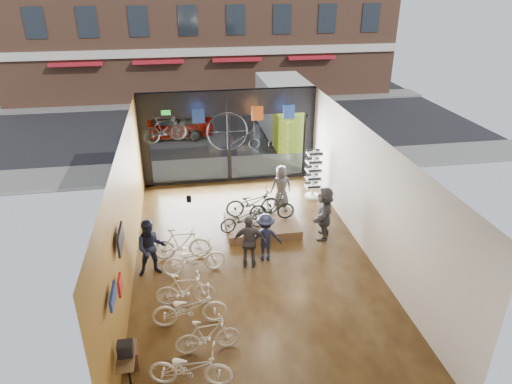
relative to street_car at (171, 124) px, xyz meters
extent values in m
cube|color=black|center=(2.40, -12.00, -0.77)|extent=(7.00, 12.00, 0.04)
cube|color=black|center=(2.40, -12.00, 3.07)|extent=(7.00, 12.00, 0.04)
cube|color=olive|center=(-1.12, -12.00, 1.15)|extent=(0.04, 12.00, 3.80)
cube|color=beige|center=(5.92, -12.00, 1.15)|extent=(0.04, 12.00, 3.80)
cube|color=beige|center=(2.40, -18.02, 1.15)|extent=(7.00, 0.04, 3.80)
cube|color=#198C26|center=(0.00, -6.12, 2.30)|extent=(0.35, 0.06, 0.18)
cube|color=black|center=(2.40, 3.00, -0.76)|extent=(30.00, 18.00, 0.02)
cube|color=slate|center=(2.40, -4.80, -0.69)|extent=(30.00, 2.40, 0.12)
cube|color=slate|center=(2.40, 7.00, -0.69)|extent=(30.00, 2.00, 0.12)
imported|color=gray|center=(0.00, 0.00, 0.00)|extent=(4.40, 1.77, 1.50)
imported|color=beige|center=(0.38, -16.37, -0.29)|extent=(1.86, 0.96, 0.93)
imported|color=beige|center=(0.80, -15.48, -0.30)|extent=(1.53, 0.54, 0.90)
imported|color=beige|center=(0.43, -14.51, -0.27)|extent=(1.84, 0.67, 0.96)
imported|color=beige|center=(0.35, -13.75, -0.28)|extent=(1.59, 0.53, 0.94)
imported|color=beige|center=(0.64, -12.37, -0.27)|extent=(1.88, 0.83, 0.96)
imported|color=beige|center=(0.31, -11.58, -0.23)|extent=(1.76, 0.57, 1.04)
cube|color=#4D2E1D|center=(2.99, -10.25, -0.60)|extent=(2.40, 1.80, 0.30)
imported|color=black|center=(2.30, -10.69, -0.04)|extent=(1.65, 0.87, 0.82)
imported|color=black|center=(3.35, -10.18, 0.01)|extent=(1.55, 0.47, 0.92)
imported|color=black|center=(2.76, -9.74, 0.03)|extent=(1.86, 0.68, 0.97)
imported|color=#161C33|center=(-0.53, -12.22, 0.12)|extent=(0.91, 0.75, 1.74)
imported|color=#3F3F44|center=(2.26, -12.32, 0.09)|extent=(1.04, 0.59, 1.68)
imported|color=#161C33|center=(2.78, -12.03, 0.02)|extent=(1.00, 0.59, 1.53)
imported|color=#3F3F44|center=(4.00, -8.67, 0.05)|extent=(0.83, 0.59, 1.60)
imported|color=#3F3F44|center=(4.89, -11.07, 0.14)|extent=(1.16, 1.73, 1.79)
imported|color=black|center=(-0.04, -7.80, 2.18)|extent=(1.64, 0.89, 0.95)
cube|color=#1E3F99|center=(1.20, -6.80, 2.30)|extent=(0.45, 0.03, 0.55)
cube|color=#CC5919|center=(3.43, -6.80, 2.30)|extent=(0.45, 0.03, 0.55)
cube|color=#1E3F99|center=(4.66, -6.80, 2.30)|extent=(0.45, 0.03, 0.55)
camera|label=1|loc=(0.57, -23.43, 7.08)|focal=32.00mm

